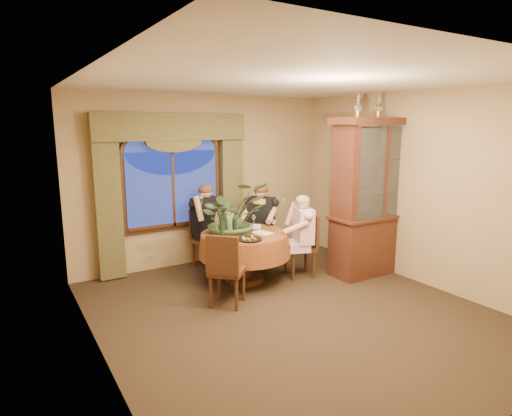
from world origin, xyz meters
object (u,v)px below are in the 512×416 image
oil_lamp_right (398,107)px  person_scarf (261,224)px  wine_bottle_0 (224,221)px  person_pink (303,236)px  chair_back_right (254,235)px  olive_bowl (247,232)px  dining_table (245,257)px  china_cabinet (374,197)px  chair_back (208,239)px  stoneware_vase (231,222)px  chair_front_left (227,269)px  wine_bottle_2 (228,223)px  wine_bottle_4 (222,226)px  wine_bottle_3 (217,223)px  person_back (206,226)px  wine_bottle_1 (235,224)px  oil_lamp_left (358,106)px  chair_right (300,246)px  wine_bottle_5 (225,224)px  oil_lamp_center (379,106)px  centerpiece_plant (232,189)px

oil_lamp_right → person_scarf: size_ratio=0.25×
wine_bottle_0 → person_pink: bearing=-23.2°
chair_back_right → olive_bowl: bearing=93.2°
dining_table → china_cabinet: china_cabinet is taller
chair_back → stoneware_vase: bearing=82.1°
olive_bowl → person_pink: bearing=-14.7°
dining_table → chair_front_left: size_ratio=1.42×
wine_bottle_2 → person_pink: bearing=-17.5°
oil_lamp_right → chair_front_left: size_ratio=0.35×
chair_back_right → wine_bottle_4: wine_bottle_4 is taller
dining_table → olive_bowl: 0.41m
oil_lamp_right → person_pink: (-1.49, 0.38, -1.94)m
person_pink → wine_bottle_3: bearing=90.0°
person_back → wine_bottle_1: person_back is taller
chair_back_right → chair_back: (-0.77, 0.16, 0.00)m
wine_bottle_1 → chair_back_right: bearing=44.3°
oil_lamp_left → wine_bottle_0: size_ratio=1.03×
olive_bowl → oil_lamp_left: bearing=-21.8°
china_cabinet → chair_right: 1.38m
wine_bottle_1 → wine_bottle_3: 0.26m
person_scarf → oil_lamp_right: bearing=-167.8°
china_cabinet → chair_back: bearing=144.0°
chair_back → wine_bottle_3: bearing=62.9°
wine_bottle_4 → wine_bottle_3: bearing=83.7°
dining_table → stoneware_vase: (-0.13, 0.15, 0.52)m
person_pink → wine_bottle_5: 1.24m
wine_bottle_0 → wine_bottle_2: same height
chair_back_right → wine_bottle_5: size_ratio=2.91×
oil_lamp_right → person_back: size_ratio=0.25×
china_cabinet → olive_bowl: (-1.92, 0.60, -0.43)m
oil_lamp_center → wine_bottle_5: oil_lamp_center is taller
wine_bottle_3 → chair_right: bearing=-16.9°
wine_bottle_1 → wine_bottle_5: same height
china_cabinet → person_back: 2.71m
chair_back → chair_front_left: size_ratio=1.00×
china_cabinet → stoneware_vase: bearing=158.2°
person_scarf → centerpiece_plant: centerpiece_plant is taller
chair_front_left → person_scarf: bearing=88.2°
oil_lamp_left → wine_bottle_1: size_ratio=1.03×
wine_bottle_4 → wine_bottle_1: bearing=10.6°
oil_lamp_center → person_scarf: 2.61m
oil_lamp_left → chair_back: size_ratio=0.35×
china_cabinet → stoneware_vase: 2.25m
dining_table → person_pink: size_ratio=1.06×
chair_back_right → wine_bottle_2: (-0.83, -0.65, 0.44)m
china_cabinet → oil_lamp_right: bearing=0.0°
wine_bottle_4 → oil_lamp_center: bearing=-14.0°
centerpiece_plant → wine_bottle_1: centerpiece_plant is taller
person_pink → wine_bottle_0: person_pink is taller
dining_table → wine_bottle_0: (-0.25, 0.18, 0.54)m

